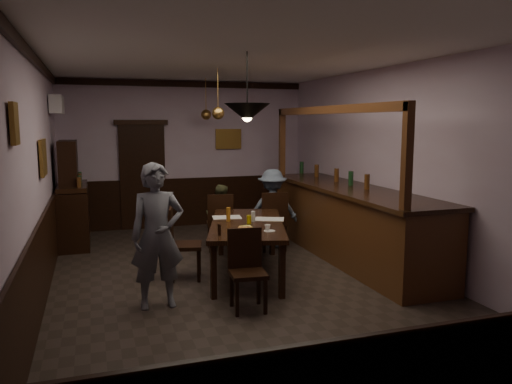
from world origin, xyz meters
name	(u,v)px	position (x,y,z in m)	size (l,w,h in m)	color
room	(241,173)	(0.00, 0.00, 1.50)	(5.01, 8.01, 3.01)	#2D2621
dining_table	(247,227)	(0.20, 0.36, 0.69)	(1.59, 2.39, 0.75)	black
chair_far_left	(220,220)	(0.14, 1.70, 0.54)	(0.49, 0.49, 0.98)	black
chair_far_right	(274,219)	(1.00, 1.44, 0.55)	(0.51, 0.51, 1.01)	black
chair_near	(247,265)	(-0.20, -0.91, 0.51)	(0.44, 0.44, 0.93)	black
chair_side	(179,240)	(-0.76, 0.43, 0.55)	(0.52, 0.52, 1.01)	black
person_standing	(157,236)	(-1.17, -0.54, 0.85)	(0.62, 0.41, 1.70)	slate
person_seated_left	(220,216)	(0.21, 1.97, 0.55)	(0.53, 0.41, 1.10)	#4D5130
person_seated_right	(272,208)	(1.07, 1.71, 0.68)	(0.88, 0.50, 1.36)	slate
newspaper_left	(227,217)	(0.02, 0.80, 0.75)	(0.42, 0.30, 0.01)	silver
newspaper_right	(269,219)	(0.57, 0.47, 0.75)	(0.42, 0.30, 0.01)	silver
napkin	(246,227)	(0.10, 0.08, 0.75)	(0.15, 0.15, 0.00)	#F0EE58
saucer	(269,231)	(0.30, -0.29, 0.76)	(0.15, 0.15, 0.01)	white
coffee_cup	(267,227)	(0.28, -0.26, 0.80)	(0.08, 0.08, 0.07)	white
pastry_plate	(241,230)	(-0.04, -0.13, 0.76)	(0.22, 0.22, 0.01)	white
pastry_ring_a	(243,228)	(-0.02, -0.13, 0.79)	(0.13, 0.13, 0.04)	#C68C47
pastry_ring_b	(247,228)	(0.04, -0.15, 0.79)	(0.13, 0.13, 0.04)	#C68C47
soda_can	(249,219)	(0.20, 0.27, 0.81)	(0.07, 0.07, 0.12)	yellow
beer_glass	(228,214)	(-0.03, 0.53, 0.85)	(0.06, 0.06, 0.20)	#BF721E
water_glass	(253,216)	(0.30, 0.40, 0.82)	(0.06, 0.06, 0.15)	silver
pepper_mill	(219,230)	(-0.37, -0.29, 0.82)	(0.04, 0.04, 0.14)	black
sideboard	(73,204)	(-2.21, 2.93, 0.74)	(0.50, 1.39, 1.84)	black
bar_counter	(350,221)	(1.99, 0.64, 0.61)	(1.00, 4.29, 2.40)	#4A2913
door_back	(143,177)	(-0.90, 3.95, 1.05)	(0.90, 0.06, 2.10)	black
ac_unit	(57,105)	(-2.38, 2.90, 2.45)	(0.20, 0.85, 0.30)	white
picture_left_small	(14,124)	(-2.46, -1.60, 2.15)	(0.04, 0.28, 0.36)	olive
picture_left_large	(43,158)	(-2.46, 0.80, 1.70)	(0.04, 0.62, 0.48)	olive
picture_back	(228,139)	(0.90, 3.96, 1.80)	(0.55, 0.04, 0.42)	olive
pendant_iron	(247,113)	(-0.03, -0.41, 2.27)	(0.56, 0.56, 0.84)	black
pendant_brass_mid	(218,113)	(0.10, 1.61, 2.30)	(0.20, 0.20, 0.81)	#BF8C3F
pendant_brass_far	(206,115)	(0.30, 3.39, 2.30)	(0.20, 0.20, 0.81)	#BF8C3F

